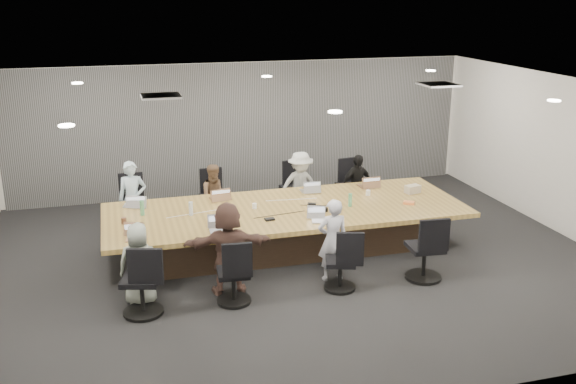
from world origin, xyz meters
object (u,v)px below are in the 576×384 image
object	(u,v)px
chair_2	(295,193)
chair_7	(425,252)
chair_5	(233,278)
person_2	(300,186)
person_3	(357,185)
chair_0	(133,208)
chair_6	(340,266)
conference_table	(286,227)
mug_brown	(124,221)
bottle_green_right	(350,200)
person_5	(228,248)
laptop_6	(321,221)
person_0	(133,199)
chair_1	(213,202)
bottle_clear	(191,209)
bottle_green_left	(142,208)
laptop_0	(134,205)
laptop_4	(136,239)
person_6	(333,240)
stapler	(322,210)
chair_4	(141,285)
laptop_1	(221,198)
laptop_2	(309,191)
person_1	(216,197)
laptop_3	(368,186)
snack_packet	(409,203)
canvas_bag	(413,189)
laptop_5	(221,231)
chair_3	(350,190)

from	to	relation	value
chair_2	chair_7	world-z (taller)	chair_2
chair_2	chair_5	distance (m)	3.89
person_2	person_3	xyz separation A→B (m)	(1.15, 0.00, -0.06)
chair_0	chair_6	world-z (taller)	chair_0
conference_table	mug_brown	distance (m)	2.68
chair_5	bottle_green_right	distance (m)	2.78
conference_table	person_5	bearing A→B (deg)	-132.57
chair_5	laptop_6	bearing A→B (deg)	34.73
person_0	mug_brown	xyz separation A→B (m)	(-0.19, -1.40, 0.10)
chair_1	bottle_clear	size ratio (longest dim) A/B	3.53
chair_1	bottle_green_left	xyz separation A→B (m)	(-1.37, -1.42, 0.47)
laptop_0	laptop_4	distance (m)	1.60
laptop_4	bottle_clear	distance (m)	1.26
laptop_0	person_3	distance (m)	4.30
person_6	stapler	distance (m)	1.01
chair_4	laptop_1	size ratio (longest dim) A/B	2.42
person_6	bottle_green_left	distance (m)	3.16
chair_2	chair_4	world-z (taller)	chair_2
laptop_2	person_1	bearing A→B (deg)	-15.15
laptop_3	stapler	bearing A→B (deg)	40.94
chair_5	person_0	distance (m)	3.30
person_0	laptop_3	world-z (taller)	person_0
laptop_1	laptop_6	xyz separation A→B (m)	(1.33, -1.60, 0.00)
snack_packet	chair_7	bearing A→B (deg)	-105.32
person_0	person_3	size ratio (longest dim) A/B	1.13
bottle_green_right	canvas_bag	world-z (taller)	bottle_green_right
person_3	conference_table	bearing A→B (deg)	-157.73
laptop_4	mug_brown	bearing A→B (deg)	111.41
person_3	bottle_green_left	world-z (taller)	person_3
person_0	person_1	world-z (taller)	person_0
chair_1	bottle_green_right	size ratio (longest dim) A/B	3.53
laptop_6	laptop_3	bearing A→B (deg)	62.46
laptop_5	mug_brown	size ratio (longest dim) A/B	3.53
chair_5	person_1	size ratio (longest dim) A/B	0.63
chair_7	laptop_0	distance (m)	4.87
chair_2	chair_6	world-z (taller)	chair_2
laptop_2	person_6	world-z (taller)	person_6
chair_5	person_6	size ratio (longest dim) A/B	0.59
stapler	mug_brown	bearing A→B (deg)	165.89
laptop_3	laptop_4	world-z (taller)	same
laptop_2	laptop_4	size ratio (longest dim) A/B	1.09
laptop_0	bottle_clear	distance (m)	1.15
chair_7	stapler	xyz separation A→B (m)	(-1.19, 1.34, 0.34)
chair_7	person_3	xyz separation A→B (m)	(0.09, 3.05, 0.17)
conference_table	chair_3	size ratio (longest dim) A/B	7.41
chair_7	person_2	xyz separation A→B (m)	(-1.06, 3.05, 0.24)
person_5	laptop_4	bearing A→B (deg)	-18.06
bottle_clear	snack_packet	bearing A→B (deg)	-6.56
chair_6	person_5	distance (m)	1.66
canvas_bag	laptop_3	bearing A→B (deg)	135.62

